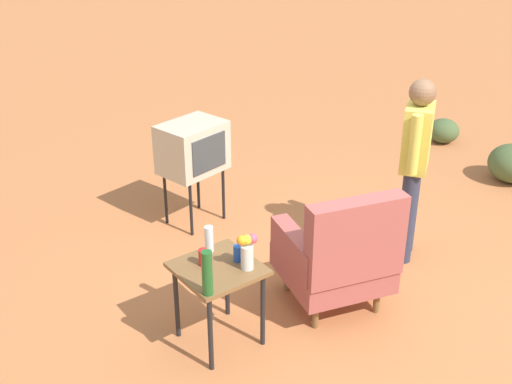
% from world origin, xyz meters
% --- Properties ---
extents(ground_plane, '(60.00, 60.00, 0.00)m').
position_xyz_m(ground_plane, '(0.00, 0.00, 0.00)').
color(ground_plane, '#B76B3D').
extents(armchair, '(0.94, 0.96, 1.06)m').
position_xyz_m(armchair, '(0.22, -0.00, 0.50)').
color(armchair, brown).
rests_on(armchair, ground).
extents(side_table, '(0.56, 0.56, 0.64)m').
position_xyz_m(side_table, '(1.18, -0.23, 0.54)').
color(side_table, black).
rests_on(side_table, ground).
extents(tv_on_stand, '(0.68, 0.55, 1.03)m').
position_xyz_m(tv_on_stand, '(0.35, -1.89, 0.78)').
color(tv_on_stand, black).
rests_on(tv_on_stand, ground).
extents(person_standing, '(0.48, 0.39, 1.64)m').
position_xyz_m(person_standing, '(-0.83, -0.22, 0.94)').
color(person_standing, '#2D3347').
rests_on(person_standing, ground).
extents(bottle_short_clear, '(0.06, 0.06, 0.20)m').
position_xyz_m(bottle_short_clear, '(1.11, -0.44, 0.74)').
color(bottle_short_clear, silver).
rests_on(bottle_short_clear, side_table).
extents(soda_can_blue, '(0.07, 0.07, 0.12)m').
position_xyz_m(soda_can_blue, '(1.02, -0.21, 0.70)').
color(soda_can_blue, blue).
rests_on(soda_can_blue, side_table).
extents(soda_can_red, '(0.07, 0.07, 0.12)m').
position_xyz_m(soda_can_red, '(1.25, -0.31, 0.70)').
color(soda_can_red, red).
rests_on(soda_can_red, side_table).
extents(bottle_wine_green, '(0.07, 0.07, 0.32)m').
position_xyz_m(bottle_wine_green, '(1.41, 0.00, 0.80)').
color(bottle_wine_green, '#1E5623').
rests_on(bottle_wine_green, side_table).
extents(flower_vase, '(0.14, 0.09, 0.27)m').
position_xyz_m(flower_vase, '(1.03, -0.09, 0.79)').
color(flower_vase, silver).
rests_on(flower_vase, side_table).
extents(shrub_near, '(0.40, 0.40, 0.31)m').
position_xyz_m(shrub_near, '(-3.34, -1.79, 0.15)').
color(shrub_near, '#475B33').
rests_on(shrub_near, ground).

